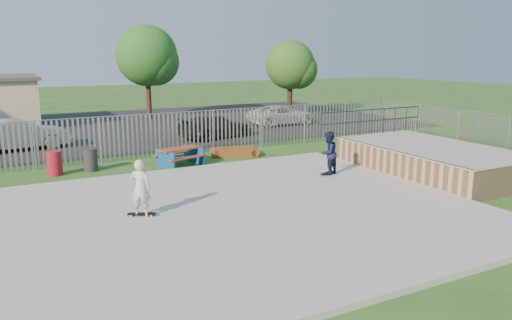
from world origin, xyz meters
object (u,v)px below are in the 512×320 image
car_silver (20,135)px  tree_right (290,65)px  funbox (235,152)px  skater_white (140,188)px  trash_bin_red (54,163)px  trash_bin_grey (91,160)px  picnic_table (180,157)px  car_white (282,115)px  tree_mid (147,56)px  skater_navy (328,153)px  car_dark (216,126)px

car_silver → tree_right: 19.58m
funbox → skater_white: bearing=-113.1°
funbox → trash_bin_red: (-7.74, -0.04, 0.29)m
trash_bin_grey → tree_right: tree_right is taller
picnic_table → car_silver: 8.91m
car_silver → car_white: car_silver is taller
trash_bin_red → tree_right: (17.77, 11.47, 3.23)m
funbox → car_silver: bearing=163.4°
trash_bin_grey → tree_mid: size_ratio=0.14×
car_white → tree_mid: 10.43m
funbox → trash_bin_red: size_ratio=2.13×
car_silver → car_white: (15.57, 1.36, -0.11)m
car_silver → tree_mid: bearing=-53.5°
tree_mid → funbox: bearing=-90.8°
car_white → tree_mid: tree_mid is taller
picnic_table → tree_right: size_ratio=0.38×
car_silver → tree_mid: (8.79, 8.35, 3.63)m
car_white → skater_navy: (-5.65, -12.88, 0.33)m
trash_bin_grey → car_white: (13.36, 7.43, 0.19)m
trash_bin_grey → skater_white: size_ratio=0.56×
funbox → tree_right: 15.61m
tree_mid → trash_bin_red: bearing=-118.7°
car_dark → tree_mid: size_ratio=0.67×
skater_navy → trash_bin_red: bearing=-51.3°
trash_bin_red → skater_white: 7.04m
tree_right → skater_white: bearing=-131.6°
funbox → car_dark: size_ratio=0.47×
skater_white → tree_right: bearing=-95.7°
funbox → trash_bin_red: bearing=-160.7°
picnic_table → car_white: car_white is taller
tree_mid → skater_navy: bearing=-86.7°
car_silver → skater_white: skater_white is taller
trash_bin_red → car_dark: 10.13m
trash_bin_grey → car_white: bearing=29.1°
car_silver → tree_mid: tree_mid is taller
skater_navy → picnic_table: bearing=-68.7°
trash_bin_red → skater_navy: bearing=-30.5°
tree_right → skater_white: (-16.24, -18.32, -2.74)m
funbox → car_silver: (-8.58, 6.13, 0.58)m
tree_mid → skater_white: tree_mid is taller
picnic_table → trash_bin_red: bearing=156.6°
picnic_table → car_white: bearing=24.1°
funbox → skater_white: skater_white is taller
car_dark → tree_mid: tree_mid is taller
car_silver → car_dark: 9.82m
car_silver → skater_navy: size_ratio=2.73×
trash_bin_red → car_silver: size_ratio=0.21×
skater_navy → tree_mid: bearing=-107.6°
tree_right → skater_white: 24.64m
car_white → tree_right: tree_right is taller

